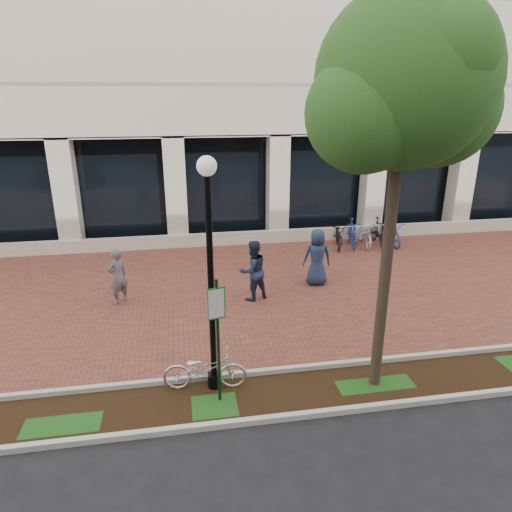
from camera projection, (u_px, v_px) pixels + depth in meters
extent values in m
plane|color=black|center=(247.00, 289.00, 14.01)|extent=(120.00, 120.00, 0.00)
cube|color=brown|center=(247.00, 289.00, 14.01)|extent=(40.00, 9.00, 0.01)
cube|color=black|center=(286.00, 394.00, 9.13)|extent=(40.00, 1.50, 0.01)
cube|color=beige|center=(278.00, 370.00, 9.81)|extent=(40.00, 0.12, 0.12)
cube|color=beige|center=(295.00, 416.00, 8.42)|extent=(40.00, 0.12, 0.12)
cube|color=black|center=(226.00, 187.00, 18.50)|extent=(40.00, 0.15, 4.20)
cube|color=beige|center=(230.00, 239.00, 18.10)|extent=(40.00, 0.25, 0.50)
cube|color=beige|center=(228.00, 191.00, 17.85)|extent=(0.80, 0.80, 4.20)
cube|color=#133418|center=(218.00, 343.00, 8.53)|extent=(0.05, 0.05, 2.57)
cube|color=#186226|center=(217.00, 303.00, 8.22)|extent=(0.34, 0.02, 0.62)
cube|color=silver|center=(217.00, 304.00, 8.21)|extent=(0.30, 0.01, 0.56)
cylinder|color=black|center=(214.00, 380.00, 9.32)|extent=(0.28, 0.28, 0.30)
cylinder|color=black|center=(211.00, 289.00, 8.64)|extent=(0.12, 0.12, 4.36)
sphere|color=silver|center=(207.00, 166.00, 7.86)|extent=(0.36, 0.36, 0.36)
cylinder|color=#443627|center=(384.00, 286.00, 8.75)|extent=(0.22, 0.22, 4.40)
sphere|color=#265219|center=(405.00, 79.00, 7.50)|extent=(3.00, 3.00, 3.00)
sphere|color=#265219|center=(438.00, 107.00, 8.06)|extent=(2.10, 2.10, 2.10)
sphere|color=#265219|center=(365.00, 113.00, 7.35)|extent=(1.95, 1.95, 1.95)
imported|color=silver|center=(205.00, 369.00, 9.18)|extent=(1.74, 0.77, 0.89)
imported|color=slate|center=(118.00, 276.00, 12.87)|extent=(0.71, 0.68, 1.63)
imported|color=#1D294A|center=(253.00, 270.00, 13.07)|extent=(1.06, 0.96, 1.79)
imported|color=#1E2E4C|center=(317.00, 257.00, 14.13)|extent=(0.91, 0.62, 1.79)
cylinder|color=silver|center=(388.00, 235.00, 17.85)|extent=(0.11, 0.11, 0.93)
sphere|color=silver|center=(390.00, 222.00, 17.68)|extent=(0.12, 0.12, 0.12)
imported|color=black|center=(339.00, 235.00, 17.75)|extent=(1.09, 1.93, 0.96)
imported|color=navy|center=(352.00, 233.00, 17.82)|extent=(0.86, 1.84, 1.07)
imported|color=#BDBCC1|center=(365.00, 234.00, 17.93)|extent=(0.92, 1.91, 0.96)
imported|color=black|center=(379.00, 232.00, 18.00)|extent=(0.69, 1.82, 1.07)
imported|color=#203A94|center=(392.00, 232.00, 18.10)|extent=(0.74, 1.86, 0.96)
cylinder|color=silver|center=(365.00, 236.00, 17.96)|extent=(0.04, 0.04, 0.80)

